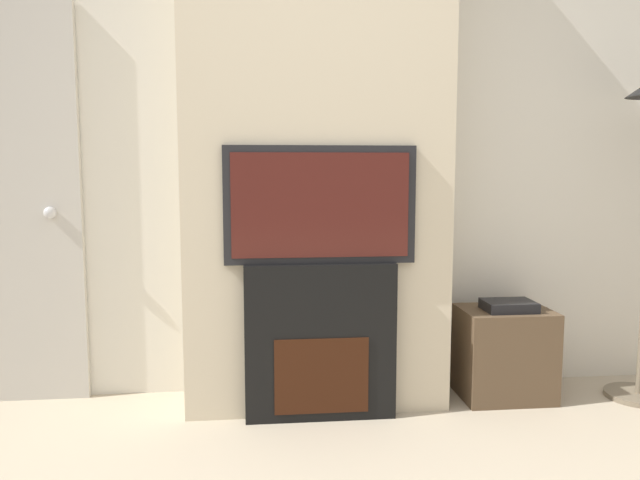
# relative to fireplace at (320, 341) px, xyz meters

# --- Properties ---
(wall_back) EXTENTS (6.00, 0.06, 2.70)m
(wall_back) POSITION_rel_fireplace_xyz_m (0.00, 0.43, 0.99)
(wall_back) COLOR silver
(wall_back) RESTS_ON ground_plane
(chimney_breast) EXTENTS (1.26, 0.40, 2.70)m
(chimney_breast) POSITION_rel_fireplace_xyz_m (0.00, 0.20, 0.99)
(chimney_breast) COLOR beige
(chimney_breast) RESTS_ON ground_plane
(fireplace) EXTENTS (0.70, 0.15, 0.73)m
(fireplace) POSITION_rel_fireplace_xyz_m (0.00, 0.00, 0.00)
(fireplace) COLOR black
(fireplace) RESTS_ON ground_plane
(television) EXTENTS (0.87, 0.07, 0.54)m
(television) POSITION_rel_fireplace_xyz_m (0.00, -0.00, 0.64)
(television) COLOR black
(television) RESTS_ON fireplace
(media_stand) EXTENTS (0.45, 0.34, 0.51)m
(media_stand) POSITION_rel_fireplace_xyz_m (0.96, 0.15, -0.13)
(media_stand) COLOR brown
(media_stand) RESTS_ON ground_plane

